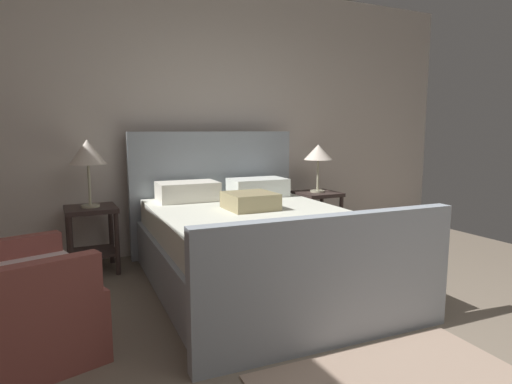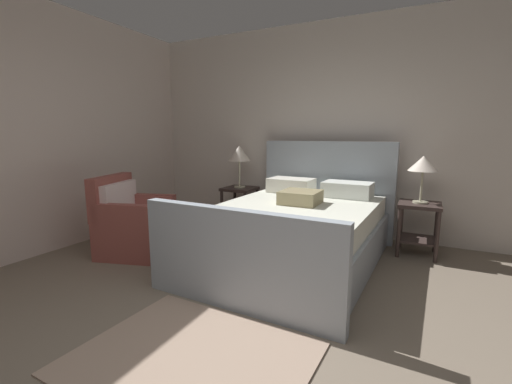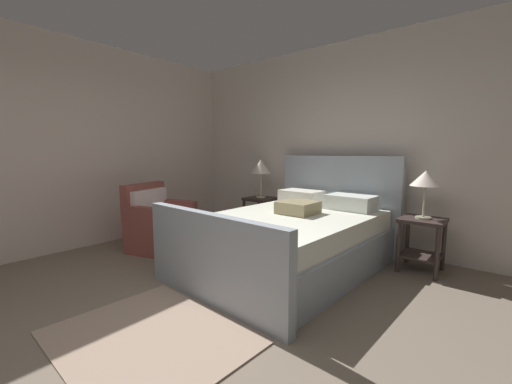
{
  "view_description": "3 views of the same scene",
  "coord_description": "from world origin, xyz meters",
  "views": [
    {
      "loc": [
        -1.79,
        -1.16,
        1.29
      ],
      "look_at": [
        -0.44,
        1.62,
        0.85
      ],
      "focal_mm": 30.57,
      "sensor_mm": 36.0,
      "label": 1
    },
    {
      "loc": [
        0.92,
        -1.3,
        1.36
      ],
      "look_at": [
        -0.39,
        1.35,
        0.86
      ],
      "focal_mm": 23.83,
      "sensor_mm": 36.0,
      "label": 2
    },
    {
      "loc": [
        1.67,
        -0.93,
        1.33
      ],
      "look_at": [
        -0.56,
        1.77,
        0.88
      ],
      "focal_mm": 22.12,
      "sensor_mm": 36.0,
      "label": 3
    }
  ],
  "objects": [
    {
      "name": "armchair",
      "position": [
        -2.01,
        1.47,
        0.35
      ],
      "size": [
        0.9,
        0.9,
        0.9
      ],
      "color": "#924A42",
      "rests_on": "ground"
    },
    {
      "name": "area_rug",
      "position": [
        -0.26,
        0.2,
        0.01
      ],
      "size": [
        1.45,
        1.16,
        0.01
      ],
      "primitive_type": "cube",
      "rotation": [
        0.0,
        0.0,
        -0.04
      ],
      "color": "tan",
      "rests_on": "ground"
    },
    {
      "name": "bed",
      "position": [
        -0.26,
        2.04,
        0.35
      ],
      "size": [
        1.83,
        2.42,
        1.27
      ],
      "color": "#99A4AF",
      "rests_on": "ground"
    },
    {
      "name": "nightstand_left",
      "position": [
        -1.45,
        2.96,
        0.4
      ],
      "size": [
        0.44,
        0.44,
        0.6
      ],
      "color": "#3B2D2A",
      "rests_on": "ground"
    },
    {
      "name": "table_lamp_left",
      "position": [
        -1.45,
        2.96,
        1.08
      ],
      "size": [
        0.32,
        0.32,
        0.61
      ],
      "color": "#B7B293",
      "rests_on": "nightstand_left"
    },
    {
      "name": "ground_plane",
      "position": [
        0.0,
        0.0,
        -0.01
      ],
      "size": [
        5.87,
        6.62,
        0.02
      ],
      "primitive_type": "cube",
      "color": "#776959"
    },
    {
      "name": "nightstand_right",
      "position": [
        0.92,
        2.86,
        0.4
      ],
      "size": [
        0.44,
        0.44,
        0.6
      ],
      "color": "#3B2D2A",
      "rests_on": "ground"
    },
    {
      "name": "table_lamp_right",
      "position": [
        0.92,
        2.86,
        1.03
      ],
      "size": [
        0.31,
        0.31,
        0.53
      ],
      "color": "#B7B293",
      "rests_on": "nightstand_right"
    },
    {
      "name": "wall_back",
      "position": [
        0.0,
        3.37,
        1.41
      ],
      "size": [
        5.99,
        0.12,
        2.83
      ],
      "primitive_type": "cube",
      "color": "silver",
      "rests_on": "ground"
    }
  ]
}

